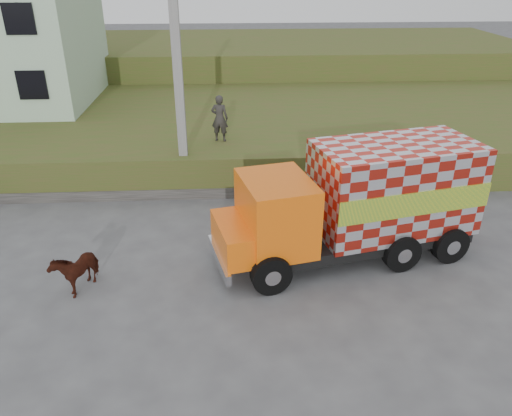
{
  "coord_description": "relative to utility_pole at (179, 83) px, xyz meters",
  "views": [
    {
      "loc": [
        0.62,
        -12.45,
        7.79
      ],
      "look_at": [
        1.38,
        0.54,
        1.3
      ],
      "focal_mm": 35.0,
      "sensor_mm": 36.0,
      "label": 1
    }
  ],
  "objects": [
    {
      "name": "embankment",
      "position": [
        1.0,
        5.4,
        -3.33
      ],
      "size": [
        40.0,
        12.0,
        1.5
      ],
      "primitive_type": "cube",
      "color": "#3B531B",
      "rests_on": "ground"
    },
    {
      "name": "cow",
      "position": [
        -2.42,
        -5.88,
        -3.49
      ],
      "size": [
        1.12,
        1.53,
        1.18
      ],
      "primitive_type": "imported",
      "rotation": [
        0.0,
        0.0,
        -0.39
      ],
      "color": "#321C0C",
      "rests_on": "ground"
    },
    {
      "name": "embankment_far",
      "position": [
        1.0,
        17.4,
        -2.58
      ],
      "size": [
        40.0,
        12.0,
        3.0
      ],
      "primitive_type": "cube",
      "color": "#3B531B",
      "rests_on": "ground"
    },
    {
      "name": "utility_pole",
      "position": [
        0.0,
        0.0,
        0.0
      ],
      "size": [
        1.2,
        0.3,
        8.0
      ],
      "color": "gray",
      "rests_on": "ground"
    },
    {
      "name": "ground",
      "position": [
        1.0,
        -4.6,
        -4.08
      ],
      "size": [
        120.0,
        120.0,
        0.0
      ],
      "primitive_type": "plane",
      "color": "#474749",
      "rests_on": "ground"
    },
    {
      "name": "pedestrian",
      "position": [
        1.32,
        1.47,
        -1.69
      ],
      "size": [
        0.73,
        0.56,
        1.78
      ],
      "primitive_type": "imported",
      "rotation": [
        0.0,
        0.0,
        2.91
      ],
      "color": "#2D2A28",
      "rests_on": "embankment"
    },
    {
      "name": "cargo_truck",
      "position": [
        5.29,
        -4.63,
        -2.37
      ],
      "size": [
        7.74,
        3.95,
        3.3
      ],
      "rotation": [
        0.0,
        0.0,
        0.23
      ],
      "color": "black",
      "rests_on": "ground"
    },
    {
      "name": "retaining_strip",
      "position": [
        -1.0,
        -0.4,
        -3.88
      ],
      "size": [
        16.0,
        0.5,
        0.4
      ],
      "primitive_type": "cube",
      "color": "#595651",
      "rests_on": "ground"
    }
  ]
}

